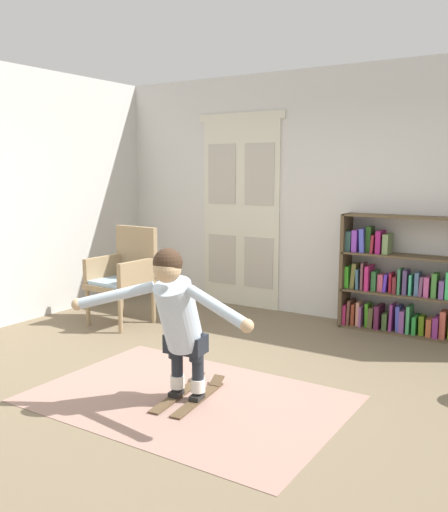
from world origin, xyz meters
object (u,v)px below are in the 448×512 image
(bookshelf, at_px, (414,287))
(wicker_chair, at_px, (125,273))
(skis_pair, at_px, (189,395))
(person_skier, at_px, (177,314))

(bookshelf, height_order, wicker_chair, bookshelf)
(bookshelf, bearing_deg, skis_pair, -111.32)
(skis_pair, height_order, person_skier, person_skier)
(wicker_chair, bearing_deg, person_skier, -38.70)
(bookshelf, bearing_deg, person_skier, -109.69)
(bookshelf, distance_m, skis_pair, 2.87)
(wicker_chair, relative_size, person_skier, 0.77)
(bookshelf, relative_size, person_skier, 1.17)
(wicker_chair, xyz_separation_m, person_skier, (1.90, -1.52, 0.13))
(wicker_chair, distance_m, person_skier, 2.44)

